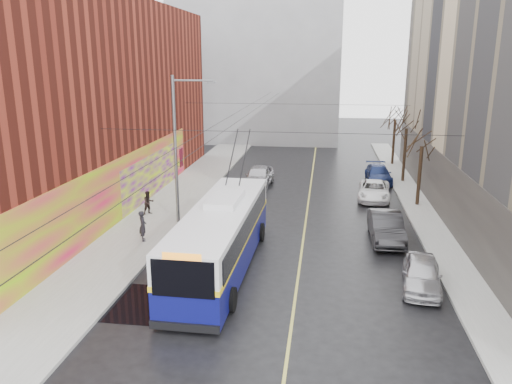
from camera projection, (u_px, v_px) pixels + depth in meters
ground at (257, 308)px, 20.48m from camera, size 140.00×140.00×0.00m
sidewalk_left at (162, 212)px, 33.01m from camera, size 4.00×60.00×0.15m
sidewalk_right at (428, 223)px, 30.74m from camera, size 2.00×60.00×0.15m
lane_line at (307, 210)px, 33.68m from camera, size 0.12×50.00×0.01m
building_left at (54, 103)px, 34.21m from camera, size 12.11×36.00×14.00m
building_far at (259, 66)px, 62.01m from camera, size 20.50×12.10×18.00m
streetlight_pole at (178, 147)px, 29.62m from camera, size 2.65×0.60×9.00m
catenary_wires at (250, 115)px, 33.34m from camera, size 18.00×60.00×0.22m
tree_near at (423, 135)px, 33.31m from camera, size 3.20×3.20×6.40m
tree_mid at (407, 119)px, 39.93m from camera, size 3.20×3.20×6.68m
tree_far at (396, 111)px, 46.66m from camera, size 3.20×3.20×6.57m
puddle at (141, 303)px, 20.85m from camera, size 2.84×3.48×0.01m
pigeons_flying at (253, 107)px, 28.82m from camera, size 3.91×3.73×2.05m
trolleybus at (221, 236)px, 23.90m from camera, size 3.12×12.69×5.98m
parked_car_a at (422, 274)px, 22.04m from camera, size 2.18×4.24×1.38m
parked_car_b at (386, 227)px, 27.89m from camera, size 1.77×4.84×1.58m
parked_car_c at (374, 191)px, 36.12m from camera, size 2.62×4.97×1.33m
parked_car_d at (378, 174)px, 41.26m from camera, size 2.03×4.77×1.37m
following_car at (259, 176)px, 39.81m from camera, size 2.26×4.99×1.66m
pedestrian_a at (143, 226)px, 27.44m from camera, size 0.63×0.74×1.71m
pedestrian_b at (149, 203)px, 32.17m from camera, size 0.93×0.94×1.54m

